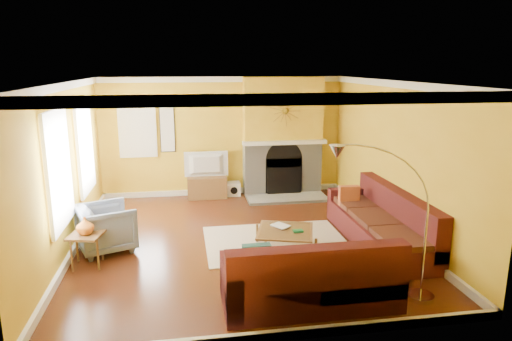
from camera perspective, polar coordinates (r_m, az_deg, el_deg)
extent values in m
cube|color=#582712|center=(7.99, -1.94, -8.79)|extent=(5.50, 6.00, 0.02)
cube|color=white|center=(7.41, -2.10, 11.11)|extent=(5.50, 6.00, 0.02)
cube|color=gold|center=(10.53, -4.14, 4.26)|extent=(5.50, 0.02, 2.70)
cube|color=gold|center=(4.73, 2.73, -6.98)|extent=(5.50, 0.02, 2.70)
cube|color=gold|center=(7.74, -22.72, 0.01)|extent=(0.02, 6.00, 2.70)
cube|color=gold|center=(8.39, 17.04, 1.41)|extent=(0.02, 6.00, 2.70)
cube|color=white|center=(8.95, -20.72, 2.83)|extent=(0.06, 1.22, 1.72)
cube|color=white|center=(7.13, -23.58, 0.11)|extent=(0.06, 1.22, 1.72)
cube|color=white|center=(10.45, -14.60, 4.91)|extent=(0.82, 0.06, 1.22)
cube|color=white|center=(10.41, -11.03, 5.35)|extent=(0.34, 0.04, 1.14)
cube|color=white|center=(10.31, 3.61, 3.52)|extent=(1.92, 0.22, 0.08)
cube|color=#9A9892|center=(10.30, 3.90, -3.47)|extent=(1.80, 0.70, 0.06)
cube|color=beige|center=(7.91, 2.51, -8.87)|extent=(2.40, 1.80, 0.02)
cube|color=brown|center=(10.42, -6.13, -2.10)|extent=(0.88, 0.40, 0.48)
imported|color=black|center=(10.30, -6.21, 0.73)|extent=(0.99, 0.14, 0.57)
cube|color=white|center=(10.59, -2.86, -2.29)|extent=(0.31, 0.31, 0.31)
imported|color=slate|center=(7.84, -18.19, -6.80)|extent=(1.09, 1.07, 0.77)
imported|color=orange|center=(7.26, -20.60, -6.48)|extent=(0.29, 0.29, 0.27)
imported|color=white|center=(7.53, 2.55, -7.12)|extent=(0.34, 0.36, 0.03)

